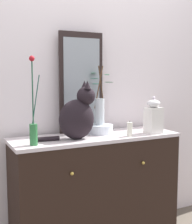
% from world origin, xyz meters
% --- Properties ---
extents(wall_back, '(4.40, 0.08, 2.60)m').
position_xyz_m(wall_back, '(0.00, 0.29, 1.30)').
color(wall_back, silver).
rests_on(wall_back, ground_plane).
extents(sideboard, '(1.30, 0.44, 0.88)m').
position_xyz_m(sideboard, '(0.00, -0.00, 0.44)').
color(sideboard, black).
rests_on(sideboard, ground_plane).
extents(mirror_leaning, '(0.36, 0.03, 0.79)m').
position_xyz_m(mirror_leaning, '(-0.04, 0.19, 1.28)').
color(mirror_leaning, black).
rests_on(mirror_leaning, sideboard).
extents(cat_sitting, '(0.44, 0.19, 0.42)m').
position_xyz_m(cat_sitting, '(-0.17, -0.06, 1.06)').
color(cat_sitting, black).
rests_on(cat_sitting, sideboard).
extents(vase_slim_green, '(0.07, 0.05, 0.58)m').
position_xyz_m(vase_slim_green, '(-0.51, -0.12, 1.03)').
color(vase_slim_green, '#2C7039').
rests_on(vase_slim_green, sideboard).
extents(bowl_porcelain, '(0.21, 0.21, 0.07)m').
position_xyz_m(bowl_porcelain, '(0.07, 0.07, 0.92)').
color(bowl_porcelain, white).
rests_on(bowl_porcelain, sideboard).
extents(vase_glass_clear, '(0.14, 0.23, 0.46)m').
position_xyz_m(vase_glass_clear, '(0.07, 0.07, 1.08)').
color(vase_glass_clear, silver).
rests_on(vase_glass_clear, bowl_porcelain).
extents(jar_lidded_porcelain, '(0.11, 0.11, 0.29)m').
position_xyz_m(jar_lidded_porcelain, '(0.45, -0.11, 1.01)').
color(jar_lidded_porcelain, white).
rests_on(jar_lidded_porcelain, sideboard).
extents(candle_pillar, '(0.04, 0.04, 0.12)m').
position_xyz_m(candle_pillar, '(0.21, -0.14, 0.94)').
color(candle_pillar, silver).
rests_on(candle_pillar, sideboard).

